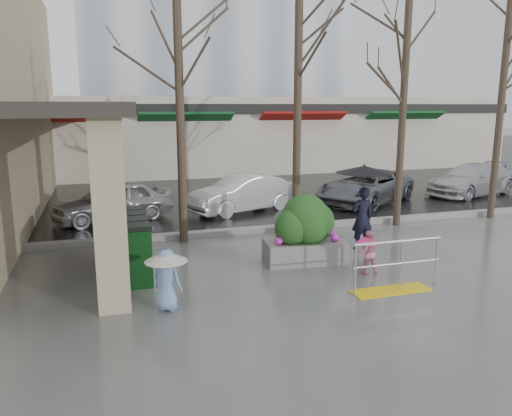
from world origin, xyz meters
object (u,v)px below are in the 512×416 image
handrail (395,272)px  tree_east (507,45)px  tree_midwest (299,41)px  news_boxes (134,244)px  tree_mideast (406,59)px  child_pink (368,249)px  car_a (113,201)px  child_blue (167,272)px  car_b (243,194)px  planter (305,230)px  car_c (366,187)px  car_d (472,179)px  tree_west (178,43)px  woman (363,194)px

handrail → tree_east: size_ratio=0.26×
tree_midwest → news_boxes: tree_midwest is taller
tree_mideast → child_pink: bearing=-130.0°
tree_midwest → news_boxes: size_ratio=3.06×
tree_midwest → car_a: (-4.92, 3.14, -4.60)m
child_blue → news_boxes: news_boxes is taller
child_blue → news_boxes: bearing=-41.9°
child_pink → car_b: car_b is taller
planter → car_c: 7.63m
car_a → car_b: bearing=73.3°
news_boxes → child_pink: bearing=-20.1°
car_d → child_pink: bearing=-66.2°
tree_east → car_d: tree_east is taller
tree_mideast → planter: bearing=-148.1°
child_blue → handrail: bearing=-146.9°
handrail → tree_west: bearing=125.0°
tree_west → child_blue: 6.31m
car_a → tree_west: bearing=10.6°
child_blue → planter: bearing=-113.2°
handrail → car_d: bearing=43.3°
handrail → news_boxes: size_ratio=0.83×
tree_west → tree_mideast: (6.50, 0.00, -0.22)m
car_b → car_a: bearing=-109.0°
handrail → child_blue: 4.39m
car_b → car_d: 9.80m
car_c → tree_east: bearing=6.1°
tree_west → car_d: size_ratio=1.57×
child_blue → news_boxes: (-0.40, 2.26, -0.06)m
tree_midwest → car_c: (4.09, 3.32, -4.60)m
tree_mideast → child_blue: (-7.50, -4.42, -4.16)m
tree_midwest → car_b: 5.67m
tree_mideast → car_c: size_ratio=1.43×
tree_east → car_d: (2.34, 3.66, -4.75)m
tree_east → child_blue: tree_east is taller
car_c → car_d: 5.06m
tree_west → car_a: 5.72m
child_pink → tree_west: bearing=-34.2°
handrail → planter: 2.47m
handrail → tree_east: (6.64, 4.80, 5.01)m
woman → planter: (-1.78, -0.55, -0.66)m
tree_mideast → tree_east: bearing=-0.0°
tree_midwest → woman: size_ratio=3.23×
car_a → car_b: 4.26m
handrail → planter: bearing=112.9°
tree_east → child_pink: tree_east is taller
news_boxes → car_b: bearing=52.0°
tree_midwest → planter: (-0.79, -2.55, -4.47)m
car_a → tree_east: bearing=57.0°
woman → child_blue: 5.77m
child_pink → child_blue: child_blue is taller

